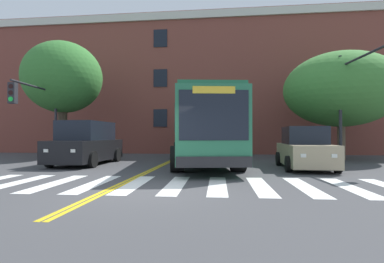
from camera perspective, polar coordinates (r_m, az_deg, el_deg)
ground_plane at (r=8.18m, az=-8.89°, el=-11.20°), size 120.00×120.00×0.00m
crosswalk at (r=9.36m, az=-10.85°, el=-9.83°), size 15.62×3.85×0.01m
lane_line_yellow_inner at (r=23.09m, az=-1.51°, el=-4.36°), size 0.12×36.00×0.01m
lane_line_yellow_outer at (r=23.07m, az=-1.12°, el=-4.37°), size 0.12×36.00×0.01m
city_bus at (r=15.73m, az=1.81°, el=0.64°), size 4.34×12.19×3.36m
car_black_near_lane at (r=16.25m, az=-19.39°, el=-2.24°), size 2.35×5.19×2.18m
car_tan_far_lane at (r=14.17m, az=20.68°, el=-3.26°), size 2.16×4.32×1.87m
car_silver_behind_bus at (r=25.83m, az=6.81°, el=-2.08°), size 2.35×4.33×1.85m
traffic_light_near_corner at (r=15.99m, az=29.33°, el=7.64°), size 0.75×4.48×5.65m
traffic_light_far_corner at (r=18.40m, az=-27.27°, el=4.31°), size 0.55×4.33×4.51m
street_tree_curbside_large at (r=20.13m, az=26.53°, el=7.12°), size 8.78×8.66×6.42m
street_tree_curbside_small at (r=21.17m, az=-23.38°, el=9.36°), size 6.17×6.24×7.46m
building_facade at (r=27.86m, az=-4.34°, el=8.00°), size 43.83×7.61×11.37m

